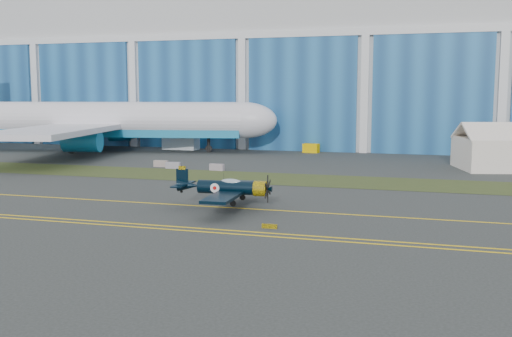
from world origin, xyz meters
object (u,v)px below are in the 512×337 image
(shipping_container, at_px, (181,142))
(tug, at_px, (311,148))
(jetliner, at_px, (98,81))
(warbird, at_px, (227,187))
(tent, at_px, (512,146))

(shipping_container, distance_m, tug, 24.13)
(jetliner, bearing_deg, warbird, -59.25)
(tent, bearing_deg, tug, 139.80)
(tent, height_order, tug, tent)
(warbird, relative_size, tug, 4.66)
(shipping_container, bearing_deg, warbird, -58.45)
(shipping_container, relative_size, tug, 2.45)
(jetliner, height_order, tug, jetliner)
(jetliner, bearing_deg, shipping_container, 18.02)
(warbird, height_order, jetliner, jetliner)
(warbird, xyz_separation_m, jetliner, (-39.75, 44.54, 10.45))
(warbird, bearing_deg, tent, 50.65)
(warbird, distance_m, jetliner, 60.61)
(tent, distance_m, tug, 34.16)
(shipping_container, height_order, tug, shipping_container)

